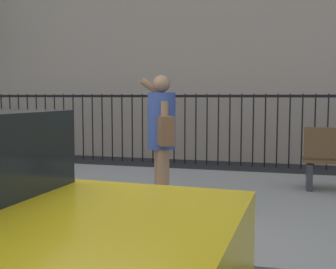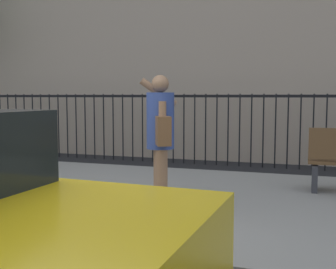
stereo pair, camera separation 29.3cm
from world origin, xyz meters
name	(u,v)px [view 2 (the right image)]	position (x,y,z in m)	size (l,w,h in m)	color
ground_plane	(28,255)	(0.00, 0.00, 0.00)	(60.00, 60.00, 0.00)	black
sidewalk	(122,197)	(0.00, 2.20, 0.07)	(28.00, 4.40, 0.15)	gray
iron_fence	(189,119)	(0.00, 5.90, 1.02)	(12.03, 0.04, 1.60)	black
pedestrian_on_phone	(161,132)	(0.85, 1.49, 1.11)	(0.58, 0.72, 1.66)	#936B4C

